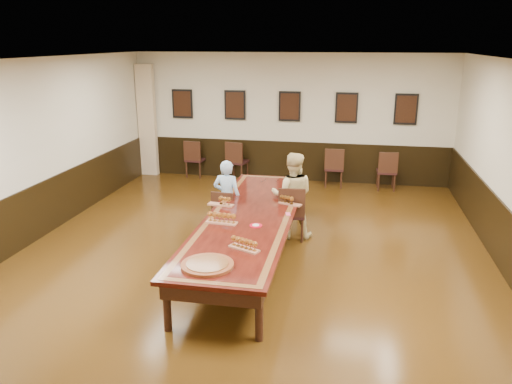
% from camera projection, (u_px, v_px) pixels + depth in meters
% --- Properties ---
extents(floor, '(8.00, 10.00, 0.02)m').
position_uv_depth(floor, '(250.00, 258.00, 8.34)').
color(floor, black).
rests_on(floor, ground).
extents(ceiling, '(8.00, 10.00, 0.02)m').
position_uv_depth(ceiling, '(250.00, 59.00, 7.40)').
color(ceiling, white).
rests_on(ceiling, floor).
extents(wall_back, '(8.00, 0.02, 3.20)m').
position_uv_depth(wall_back, '(290.00, 118.00, 12.57)').
color(wall_back, beige).
rests_on(wall_back, floor).
extents(wall_front, '(8.00, 0.02, 3.20)m').
position_uv_depth(wall_front, '(92.00, 351.00, 3.16)').
color(wall_front, beige).
rests_on(wall_front, floor).
extents(wall_left, '(0.02, 10.00, 3.20)m').
position_uv_depth(wall_left, '(22.00, 154.00, 8.59)').
color(wall_left, beige).
rests_on(wall_left, floor).
extents(chair_man, '(0.44, 0.48, 0.88)m').
position_uv_depth(chair_man, '(226.00, 212.00, 9.19)').
color(chair_man, black).
rests_on(chair_man, floor).
extents(chair_woman, '(0.52, 0.56, 1.01)m').
position_uv_depth(chair_woman, '(292.00, 212.00, 9.01)').
color(chair_woman, black).
rests_on(chair_woman, floor).
extents(spare_chair_a, '(0.50, 0.54, 0.98)m').
position_uv_depth(spare_chair_a, '(196.00, 158.00, 13.17)').
color(spare_chair_a, black).
rests_on(spare_chair_a, floor).
extents(spare_chair_b, '(0.56, 0.60, 1.02)m').
position_uv_depth(spare_chair_b, '(237.00, 160.00, 12.87)').
color(spare_chair_b, black).
rests_on(spare_chair_b, floor).
extents(spare_chair_c, '(0.47, 0.51, 0.98)m').
position_uv_depth(spare_chair_c, '(334.00, 167.00, 12.28)').
color(spare_chair_c, black).
rests_on(spare_chair_c, floor).
extents(spare_chair_d, '(0.47, 0.51, 0.96)m').
position_uv_depth(spare_chair_d, '(387.00, 170.00, 12.01)').
color(spare_chair_d, black).
rests_on(spare_chair_d, floor).
extents(person_man, '(0.54, 0.37, 1.41)m').
position_uv_depth(person_man, '(227.00, 197.00, 9.20)').
color(person_man, '#5396D1').
rests_on(person_man, floor).
extents(person_woman, '(0.84, 0.68, 1.58)m').
position_uv_depth(person_woman, '(292.00, 195.00, 9.03)').
color(person_woman, beige).
rests_on(person_woman, floor).
extents(pink_phone, '(0.10, 0.15, 0.01)m').
position_uv_depth(pink_phone, '(288.00, 214.00, 8.16)').
color(pink_phone, '#F6527C').
rests_on(pink_phone, conference_table).
extents(curtain, '(0.45, 0.18, 2.90)m').
position_uv_depth(curtain, '(147.00, 121.00, 13.11)').
color(curtain, tan).
rests_on(curtain, floor).
extents(wainscoting, '(8.00, 10.00, 1.00)m').
position_uv_depth(wainscoting, '(250.00, 230.00, 8.19)').
color(wainscoting, black).
rests_on(wainscoting, floor).
extents(conference_table, '(1.40, 5.00, 0.76)m').
position_uv_depth(conference_table, '(250.00, 223.00, 8.16)').
color(conference_table, black).
rests_on(conference_table, floor).
extents(posters, '(6.14, 0.04, 0.74)m').
position_uv_depth(posters, '(290.00, 106.00, 12.42)').
color(posters, black).
rests_on(posters, wall_back).
extents(flight_a, '(0.47, 0.20, 0.17)m').
position_uv_depth(flight_a, '(222.00, 201.00, 8.57)').
color(flight_a, '#A06143').
rests_on(flight_a, conference_table).
extents(flight_b, '(0.43, 0.26, 0.15)m').
position_uv_depth(flight_b, '(289.00, 201.00, 8.64)').
color(flight_b, '#A06143').
rests_on(flight_b, conference_table).
extents(flight_c, '(0.50, 0.20, 0.18)m').
position_uv_depth(flight_c, '(222.00, 218.00, 7.73)').
color(flight_c, '#A06143').
rests_on(flight_c, conference_table).
extents(flight_d, '(0.47, 0.32, 0.17)m').
position_uv_depth(flight_d, '(244.00, 244.00, 6.77)').
color(flight_d, '#A06143').
rests_on(flight_d, conference_table).
extents(red_plate_grp, '(0.19, 0.19, 0.03)m').
position_uv_depth(red_plate_grp, '(256.00, 226.00, 7.64)').
color(red_plate_grp, red).
rests_on(red_plate_grp, conference_table).
extents(carved_platter, '(0.71, 0.71, 0.05)m').
position_uv_depth(carved_platter, '(207.00, 265.00, 6.28)').
color(carved_platter, '#5E2812').
rests_on(carved_platter, conference_table).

